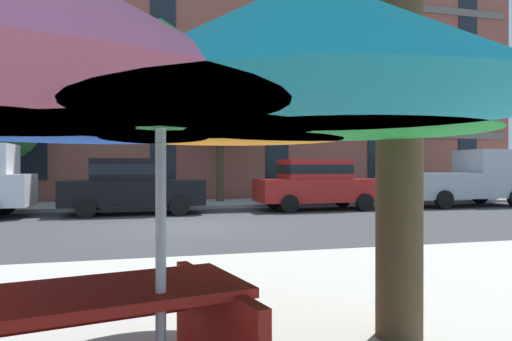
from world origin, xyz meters
The scene contains 10 objects.
ground_plane centered at (0.00, 0.00, 0.00)m, with size 120.00×120.00×0.00m, color #38383A.
sidewalk_far centered at (0.00, 6.80, 0.06)m, with size 56.00×3.60×0.12m, color #9E998E.
apartment_building centered at (0.00, 14.99, 8.00)m, with size 36.59×12.08×16.00m.
sedan_black centered at (-1.30, 3.70, 0.95)m, with size 4.40×1.98×1.78m.
sedan_red centered at (5.03, 3.70, 0.95)m, with size 4.40×1.98×1.78m.
pickup_silver centered at (11.40, 3.70, 1.03)m, with size 5.10×2.12×2.20m.
street_tree_left centered at (-5.88, 6.82, 3.10)m, with size 2.87×3.04×4.58m.
street_tree_middle centered at (2.32, 7.14, 3.70)m, with size 2.70×2.84×5.13m.
patio_umbrella centered at (-1.11, -9.00, 1.97)m, with size 4.01×3.72×2.31m.
picnic_table centered at (-1.51, -8.84, 0.49)m, with size 2.08×1.86×0.77m.
Camera 1 is at (-1.26, -11.66, 1.47)m, focal length 32.56 mm.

